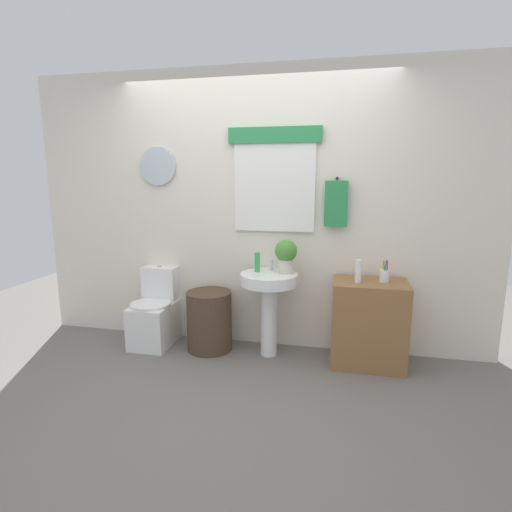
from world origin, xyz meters
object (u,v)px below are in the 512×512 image
Objects in this scene: toilet at (156,314)px; wooden_cabinet at (369,323)px; pedestal_sink at (269,294)px; soap_bottle at (257,262)px; toothbrush_cup at (384,276)px; laundry_hamper at (209,321)px; lotion_bottle at (358,271)px; potted_plant at (286,254)px.

toilet is 1.02× the size of wooden_cabinet.
pedestal_sink is 4.33× the size of soap_bottle.
toothbrush_cup is (2.12, -0.01, 0.51)m from toilet.
toothbrush_cup is at bearing 10.44° from wooden_cabinet.
laundry_hamper is 0.64m from pedestal_sink.
pedestal_sink is 0.81m from lotion_bottle.
lotion_bottle is at bearing -164.57° from toothbrush_cup.
wooden_cabinet is at bearing -169.56° from toothbrush_cup.
wooden_cabinet is at bearing 0.00° from pedestal_sink.
lotion_bottle is at bearing -2.98° from pedestal_sink.
wooden_cabinet is (1.45, 0.00, 0.09)m from laundry_hamper.
wooden_cabinet is at bearing -2.87° from soap_bottle.
toilet is at bearing 176.69° from laundry_hamper.
potted_plant is at bearing 175.35° from wooden_cabinet.
toilet is at bearing -178.78° from potted_plant.
pedestal_sink is 2.55× the size of potted_plant.
toilet is 3.92× the size of lotion_bottle.
pedestal_sink is 1.03× the size of wooden_cabinet.
potted_plant is 0.65m from lotion_bottle.
laundry_hamper is 0.76× the size of wooden_cabinet.
toothbrush_cup reaches higher than toilet.
lotion_bottle is 1.05× the size of toothbrush_cup.
lotion_bottle is at bearing -1.71° from laundry_hamper.
potted_plant reaches higher than pedestal_sink.
toilet is 2.02m from wooden_cabinet.
soap_bottle is 0.59× the size of potted_plant.
soap_bottle reaches higher than toilet.
soap_bottle is 0.92× the size of lotion_bottle.
pedestal_sink is (0.57, 0.00, 0.30)m from laundry_hamper.
laundry_hamper is 0.97m from potted_plant.
potted_plant is at bearing 23.20° from pedestal_sink.
toilet is 1.99m from lotion_bottle.
soap_bottle is 0.27m from potted_plant.
toilet is at bearing 179.66° from toothbrush_cup.
soap_bottle is at bearing 6.32° from laundry_hamper.
potted_plant is at bearing 2.20° from soap_bottle.
laundry_hamper is (0.57, -0.03, -0.01)m from toilet.
toothbrush_cup is (0.85, -0.04, -0.14)m from potted_plant.
lotion_bottle is (-0.11, -0.04, 0.47)m from wooden_cabinet.
wooden_cabinet is 4.02× the size of toothbrush_cup.
pedestal_sink is 4.15× the size of toothbrush_cup.
toilet reaches higher than wooden_cabinet.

